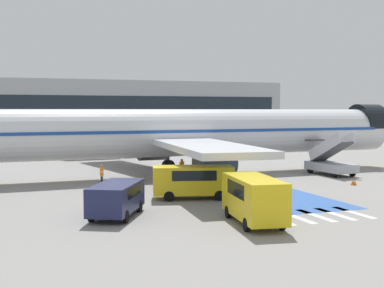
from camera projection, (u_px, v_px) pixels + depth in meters
name	position (u px, v px, depth m)	size (l,w,h in m)	color
ground_plane	(213.00, 173.00, 47.89)	(600.00, 600.00, 0.00)	gray
apron_leadline_yellow	(199.00, 175.00, 46.45)	(0.20, 81.80, 0.01)	gold
apron_stand_patch_blue	(270.00, 197.00, 34.45)	(6.55, 11.36, 0.01)	#2856A8
apron_walkway_bar_0	(276.00, 219.00, 27.57)	(0.44, 3.60, 0.01)	silver
apron_walkway_bar_1	(296.00, 217.00, 27.98)	(0.44, 3.60, 0.01)	silver
apron_walkway_bar_2	(316.00, 215.00, 28.39)	(0.44, 3.60, 0.01)	silver
apron_walkway_bar_3	(335.00, 214.00, 28.80)	(0.44, 3.60, 0.01)	silver
apron_walkway_bar_4	(354.00, 212.00, 29.21)	(0.44, 3.60, 0.01)	silver
airliner	(193.00, 133.00, 45.97)	(48.35, 33.81, 11.89)	silver
boarding_stairs_forward	(331.00, 164.00, 46.19)	(2.42, 5.31, 3.81)	#ADB2BA
fuel_tanker	(99.00, 142.00, 62.65)	(9.69, 3.44, 3.70)	#38383D
service_van_0	(116.00, 196.00, 27.99)	(3.89, 5.00, 1.77)	#1E234C
service_van_2	(193.00, 179.00, 33.71)	(5.37, 3.19, 2.07)	yellow
service_van_3	(254.00, 196.00, 26.28)	(2.63, 5.42, 2.29)	yellow
baggage_cart	(209.00, 182.00, 39.72)	(2.21, 2.93, 0.87)	gray
ground_crew_0	(182.00, 168.00, 41.69)	(0.47, 0.46, 1.81)	#191E38
ground_crew_1	(102.00, 174.00, 38.81)	(0.26, 0.45, 1.65)	#191E38
traffic_cone_0	(354.00, 181.00, 39.93)	(0.48, 0.48, 0.53)	orange
terminal_building	(29.00, 109.00, 107.68)	(108.02, 12.10, 11.73)	#9EA3A8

